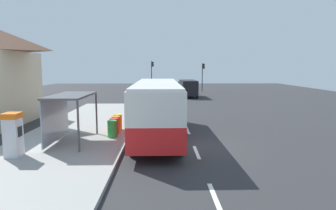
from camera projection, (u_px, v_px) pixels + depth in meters
ground_plane at (176, 109)px, 29.18m from camera, size 56.00×92.00×0.04m
sidewalk_platform at (76, 137)px, 17.14m from camera, size 6.20×30.00×0.18m
lane_stripe_seg_0 at (215, 197)px, 9.35m from camera, size 0.16×2.20×0.01m
lane_stripe_seg_1 at (197, 152)px, 14.31m from camera, size 0.16×2.20×0.01m
lane_stripe_seg_2 at (188, 130)px, 19.27m from camera, size 0.16×2.20×0.01m
lane_stripe_seg_3 at (182, 117)px, 24.23m from camera, size 0.16×2.20×0.01m
lane_stripe_seg_4 at (179, 109)px, 29.19m from camera, size 0.16×2.20×0.01m
lane_stripe_seg_5 at (176, 103)px, 34.14m from camera, size 0.16×2.20×0.01m
lane_stripe_seg_6 at (175, 98)px, 39.10m from camera, size 0.16×2.20×0.01m
lane_stripe_seg_7 at (173, 95)px, 44.06m from camera, size 0.16×2.20×0.01m
bus at (157, 106)px, 17.35m from camera, size 2.61×11.03×3.21m
white_van at (188, 87)px, 40.65m from camera, size 2.19×5.27×2.30m
sedan_near at (183, 86)px, 53.26m from camera, size 1.86×4.41×1.52m
sedan_far at (186, 88)px, 46.75m from camera, size 2.03×4.49×1.52m
ticket_machine at (13, 134)px, 12.93m from camera, size 0.66×0.76×1.94m
recycling_bin_green at (112, 129)px, 16.59m from camera, size 0.52×0.52×0.95m
recycling_bin_red at (114, 126)px, 17.28m from camera, size 0.52×0.52×0.95m
recycling_bin_orange at (116, 124)px, 17.98m from camera, size 0.52×0.52×0.95m
recycling_bin_yellow at (118, 122)px, 18.67m from camera, size 0.52×0.52×0.95m
traffic_light_near_side at (203, 73)px, 50.07m from camera, size 0.49×0.28×4.73m
traffic_light_far_side at (152, 71)px, 50.66m from camera, size 0.49×0.28×5.08m
bus_shelter at (66, 106)px, 15.37m from camera, size 1.80×4.00×2.50m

